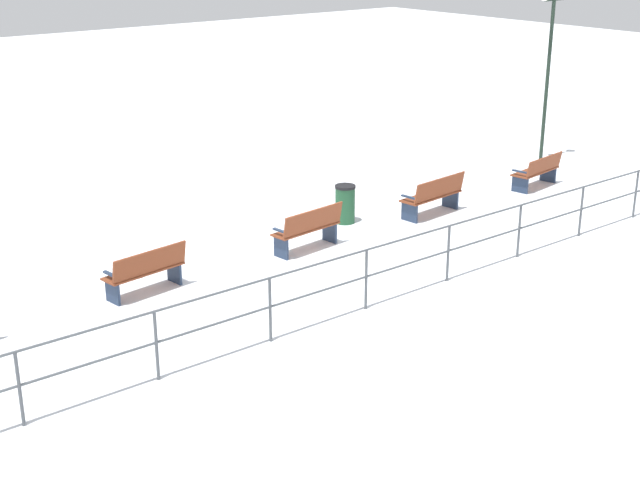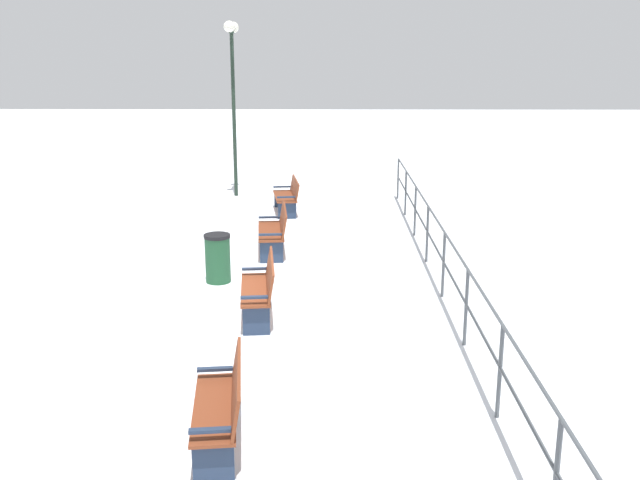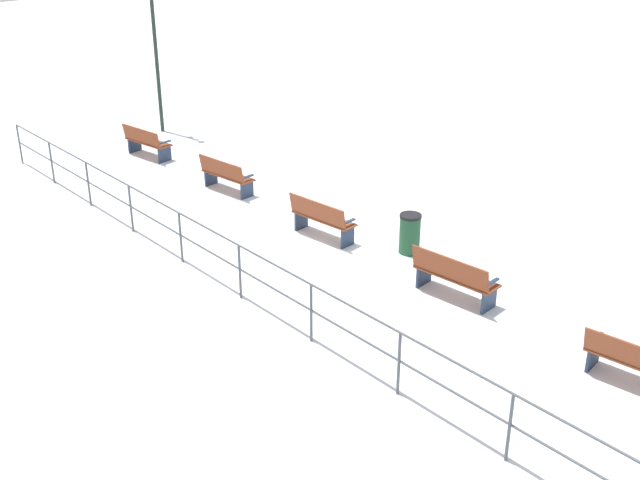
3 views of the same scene
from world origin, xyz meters
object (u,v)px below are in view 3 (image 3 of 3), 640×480
Objects in this scene: bench_second at (454,276)px; bench_fifth at (146,142)px; bench_nearest at (635,362)px; trash_bin at (410,234)px; bench_fourth at (226,175)px; bench_third at (321,218)px; lamppost_middle at (154,25)px.

bench_fifth is (-0.11, 11.23, -0.02)m from bench_second.
bench_nearest is 14.97m from bench_fifth.
trash_bin reaches higher than bench_nearest.
bench_second is 1.98× the size of trash_bin.
bench_nearest is 11.23m from bench_fourth.
bench_fourth is (0.06, 11.23, 0.02)m from bench_nearest.
bench_third is 2.02m from trash_bin.
lamppost_middle is at bearing 86.60° from trash_bin.
bench_fifth is (-0.06, 14.97, 0.02)m from bench_nearest.
bench_fourth is at bearing 81.83° from bench_nearest.
lamppost_middle is at bearing 41.27° from bench_fifth.
bench_fifth is 1.84× the size of trash_bin.
lamppost_middle is 5.82× the size of trash_bin.
trash_bin is (0.89, 1.95, -0.04)m from bench_second.
bench_nearest is 7.49m from bench_third.
bench_fourth is 3.74m from bench_fifth.
trash_bin is (0.94, -1.79, -0.05)m from bench_third.
bench_fifth reaches higher than trash_bin.
bench_third is 0.32× the size of lamppost_middle.
bench_nearest is at bearing -97.06° from bench_fourth.
bench_fourth is (0.01, 7.49, -0.02)m from bench_second.
bench_fourth is 1.00× the size of bench_fifth.
bench_nearest is at bearing -95.86° from bench_third.
bench_nearest is 1.87× the size of trash_bin.
trash_bin is at bearing 72.76° from bench_nearest.
lamppost_middle reaches higher than bench_fourth.
bench_fourth is 6.53m from lamppost_middle.
bench_second is at bearing -96.73° from lamppost_middle.
bench_third reaches higher than bench_fifth.
trash_bin is at bearing -91.89° from bench_fifth.
bench_third reaches higher than trash_bin.
bench_third is 1.87× the size of trash_bin.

